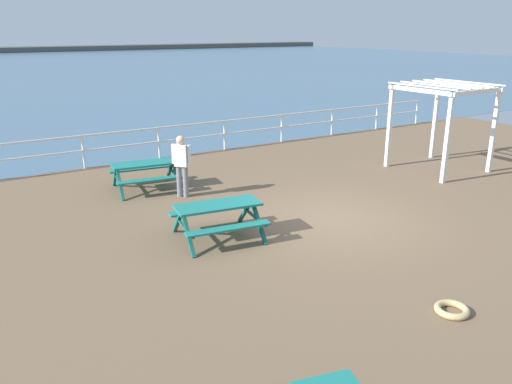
{
  "coord_description": "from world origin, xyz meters",
  "views": [
    {
      "loc": [
        -7.43,
        -8.66,
        4.34
      ],
      "look_at": [
        -1.73,
        0.63,
        0.8
      ],
      "focal_mm": 35.78,
      "sensor_mm": 36.0,
      "label": 1
    }
  ],
  "objects_px": {
    "picnic_table_near_left": "(146,169)",
    "picnic_table_mid_centre": "(218,212)",
    "visitor": "(182,162)",
    "lattice_pergola": "(443,107)"
  },
  "relations": [
    {
      "from": "picnic_table_mid_centre",
      "to": "lattice_pergola",
      "type": "xyz_separation_m",
      "value": [
        8.56,
        1.34,
        1.41
      ]
    },
    {
      "from": "picnic_table_near_left",
      "to": "picnic_table_mid_centre",
      "type": "relative_size",
      "value": 0.99
    },
    {
      "from": "picnic_table_mid_centre",
      "to": "visitor",
      "type": "height_order",
      "value": "visitor"
    },
    {
      "from": "lattice_pergola",
      "to": "picnic_table_mid_centre",
      "type": "bearing_deg",
      "value": -172.1
    },
    {
      "from": "picnic_table_mid_centre",
      "to": "lattice_pergola",
      "type": "relative_size",
      "value": 0.74
    },
    {
      "from": "picnic_table_near_left",
      "to": "lattice_pergola",
      "type": "xyz_separation_m",
      "value": [
        8.67,
        -2.78,
        1.41
      ]
    },
    {
      "from": "picnic_table_near_left",
      "to": "visitor",
      "type": "height_order",
      "value": "visitor"
    },
    {
      "from": "picnic_table_mid_centre",
      "to": "picnic_table_near_left",
      "type": "bearing_deg",
      "value": 99.48
    },
    {
      "from": "picnic_table_near_left",
      "to": "picnic_table_mid_centre",
      "type": "distance_m",
      "value": 4.12
    },
    {
      "from": "picnic_table_near_left",
      "to": "picnic_table_mid_centre",
      "type": "xyz_separation_m",
      "value": [
        0.11,
        -4.12,
        0.0
      ]
    }
  ]
}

